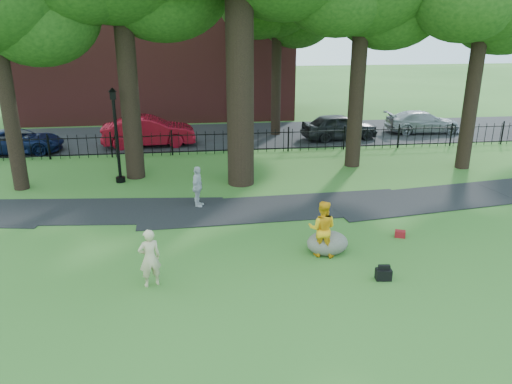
{
  "coord_description": "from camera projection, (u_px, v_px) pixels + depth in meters",
  "views": [
    {
      "loc": [
        -1.99,
        -12.97,
        6.65
      ],
      "look_at": [
        -0.02,
        2.0,
        1.35
      ],
      "focal_mm": 35.0,
      "sensor_mm": 36.0,
      "label": 1
    }
  ],
  "objects": [
    {
      "name": "backpack",
      "position": [
        383.0,
        274.0,
        13.33
      ],
      "size": [
        0.44,
        0.3,
        0.31
      ],
      "primitive_type": "cube",
      "rotation": [
        0.0,
        0.0,
        -0.11
      ],
      "color": "black",
      "rests_on": "ground"
    },
    {
      "name": "red_sedan",
      "position": [
        149.0,
        131.0,
        27.04
      ],
      "size": [
        5.02,
        1.97,
        1.63
      ],
      "primitive_type": "imported",
      "rotation": [
        0.0,
        0.0,
        1.62
      ],
      "color": "maroon",
      "rests_on": "ground"
    },
    {
      "name": "woman",
      "position": [
        150.0,
        258.0,
        12.84
      ],
      "size": [
        0.67,
        0.55,
        1.58
      ],
      "primitive_type": "imported",
      "rotation": [
        0.0,
        0.0,
        3.47
      ],
      "color": "#CDB68D",
      "rests_on": "ground"
    },
    {
      "name": "lamppost",
      "position": [
        117.0,
        137.0,
        20.66
      ],
      "size": [
        0.4,
        0.4,
        3.99
      ],
      "rotation": [
        0.0,
        0.0,
        0.15
      ],
      "color": "black",
      "rests_on": "ground"
    },
    {
      "name": "grey_car",
      "position": [
        340.0,
        126.0,
        28.57
      ],
      "size": [
        4.51,
        2.27,
        1.47
      ],
      "primitive_type": "imported",
      "rotation": [
        0.0,
        0.0,
        1.7
      ],
      "color": "black",
      "rests_on": "ground"
    },
    {
      "name": "footpath",
      "position": [
        277.0,
        208.0,
        18.35
      ],
      "size": [
        36.07,
        3.85,
        0.03
      ],
      "primitive_type": "cube",
      "rotation": [
        0.0,
        0.0,
        0.03
      ],
      "color": "black",
      "rests_on": "ground"
    },
    {
      "name": "silver_car",
      "position": [
        422.0,
        122.0,
        30.25
      ],
      "size": [
        4.55,
        2.01,
        1.3
      ],
      "primitive_type": "imported",
      "rotation": [
        0.0,
        0.0,
        1.53
      ],
      "color": "#919398",
      "rests_on": "ground"
    },
    {
      "name": "iron_fence",
      "position": [
        231.0,
        142.0,
        25.61
      ],
      "size": [
        44.0,
        0.04,
        1.2
      ],
      "color": "black",
      "rests_on": "ground"
    },
    {
      "name": "boulder",
      "position": [
        328.0,
        241.0,
        14.81
      ],
      "size": [
        1.34,
        1.08,
        0.72
      ],
      "primitive_type": "ellipsoid",
      "rotation": [
        0.0,
        0.0,
        0.13
      ],
      "color": "#615E51",
      "rests_on": "ground"
    },
    {
      "name": "pedestrian",
      "position": [
        198.0,
        187.0,
        18.28
      ],
      "size": [
        0.65,
        0.98,
        1.55
      ],
      "primitive_type": "imported",
      "rotation": [
        0.0,
        0.0,
        1.25
      ],
      "color": "silver",
      "rests_on": "ground"
    },
    {
      "name": "navy_van",
      "position": [
        18.0,
        141.0,
        25.71
      ],
      "size": [
        4.41,
        2.05,
        1.22
      ],
      "primitive_type": "imported",
      "rotation": [
        0.0,
        0.0,
        1.57
      ],
      "color": "#0B1539",
      "rests_on": "ground"
    },
    {
      "name": "red_bag",
      "position": [
        400.0,
        234.0,
        15.92
      ],
      "size": [
        0.38,
        0.31,
        0.22
      ],
      "primitive_type": "cube",
      "rotation": [
        0.0,
        0.0,
        -0.4
      ],
      "color": "maroon",
      "rests_on": "ground"
    },
    {
      "name": "brick_building",
      "position": [
        158.0,
        27.0,
        34.55
      ],
      "size": [
        18.0,
        8.0,
        12.0
      ],
      "primitive_type": "cube",
      "color": "maroon",
      "rests_on": "ground"
    },
    {
      "name": "street",
      "position": [
        226.0,
        136.0,
        29.55
      ],
      "size": [
        80.0,
        7.0,
        0.02
      ],
      "primitive_type": "cube",
      "color": "black",
      "rests_on": "ground"
    },
    {
      "name": "man",
      "position": [
        322.0,
        229.0,
        14.49
      ],
      "size": [
        0.99,
        0.88,
        1.69
      ],
      "primitive_type": "imported",
      "rotation": [
        0.0,
        0.0,
        2.81
      ],
      "color": "#F6A914",
      "rests_on": "ground"
    },
    {
      "name": "ground",
      "position": [
        266.0,
        258.0,
        14.58
      ],
      "size": [
        120.0,
        120.0,
        0.0
      ],
      "primitive_type": "plane",
      "color": "#2E5E20",
      "rests_on": "ground"
    }
  ]
}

